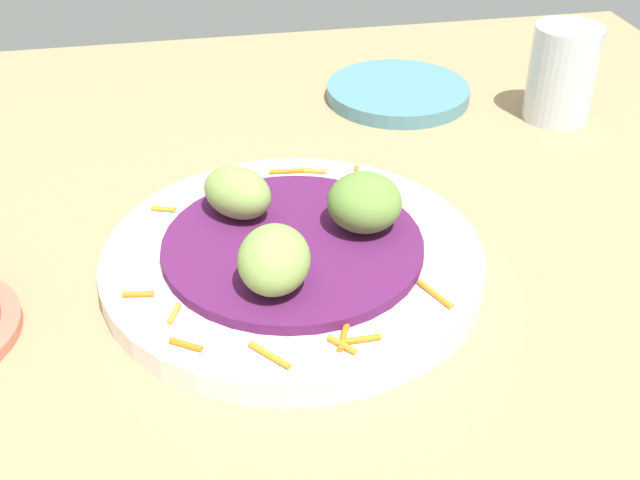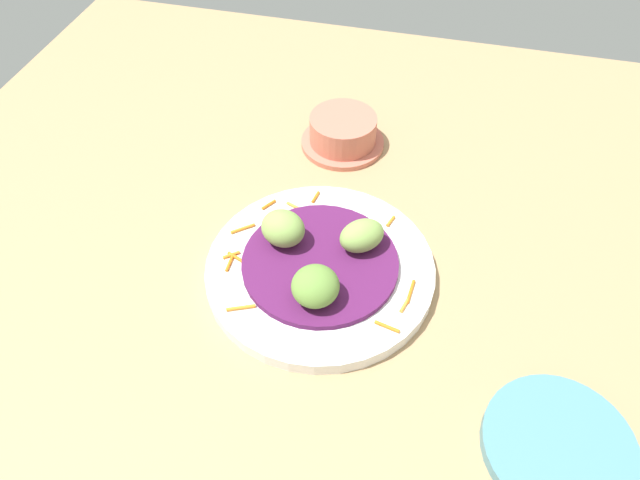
{
  "view_description": "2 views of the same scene",
  "coord_description": "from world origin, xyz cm",
  "px_view_note": "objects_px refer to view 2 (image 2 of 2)",
  "views": [
    {
      "loc": [
        -39.66,
        2.67,
        36.07
      ],
      "look_at": [
        4.23,
        -5.78,
        5.48
      ],
      "focal_mm": 44.22,
      "sensor_mm": 36.0,
      "label": 1
    },
    {
      "loc": [
        16.57,
        -47.1,
        57.79
      ],
      "look_at": [
        5.45,
        -2.73,
        6.58
      ],
      "focal_mm": 33.0,
      "sensor_mm": 36.0,
      "label": 2
    }
  ],
  "objects_px": {
    "main_plate": "(320,269)",
    "side_plate_small": "(559,447)",
    "guac_scoop_left": "(315,286)",
    "terracotta_bowl": "(343,132)",
    "guac_scoop_center": "(362,236)",
    "guac_scoop_right": "(283,228)"
  },
  "relations": [
    {
      "from": "main_plate",
      "to": "side_plate_small",
      "type": "xyz_separation_m",
      "value": [
        0.27,
        -0.15,
        -0.0
      ]
    },
    {
      "from": "guac_scoop_left",
      "to": "side_plate_small",
      "type": "relative_size",
      "value": 0.37
    },
    {
      "from": "terracotta_bowl",
      "to": "main_plate",
      "type": "bearing_deg",
      "value": -83.66
    },
    {
      "from": "guac_scoop_left",
      "to": "side_plate_small",
      "type": "height_order",
      "value": "guac_scoop_left"
    },
    {
      "from": "guac_scoop_left",
      "to": "guac_scoop_center",
      "type": "xyz_separation_m",
      "value": [
        0.03,
        0.09,
        -0.0
      ]
    },
    {
      "from": "guac_scoop_left",
      "to": "terracotta_bowl",
      "type": "height_order",
      "value": "guac_scoop_left"
    },
    {
      "from": "guac_scoop_center",
      "to": "side_plate_small",
      "type": "height_order",
      "value": "guac_scoop_center"
    },
    {
      "from": "guac_scoop_center",
      "to": "guac_scoop_right",
      "type": "distance_m",
      "value": 0.09
    },
    {
      "from": "guac_scoop_center",
      "to": "side_plate_small",
      "type": "bearing_deg",
      "value": -39.07
    },
    {
      "from": "main_plate",
      "to": "guac_scoop_center",
      "type": "relative_size",
      "value": 4.89
    },
    {
      "from": "guac_scoop_center",
      "to": "terracotta_bowl",
      "type": "relative_size",
      "value": 0.46
    },
    {
      "from": "terracotta_bowl",
      "to": "guac_scoop_right",
      "type": "bearing_deg",
      "value": -95.76
    },
    {
      "from": "guac_scoop_center",
      "to": "side_plate_small",
      "type": "distance_m",
      "value": 0.3
    },
    {
      "from": "guac_scoop_right",
      "to": "side_plate_small",
      "type": "bearing_deg",
      "value": -28.24
    },
    {
      "from": "guac_scoop_left",
      "to": "guac_scoop_center",
      "type": "bearing_deg",
      "value": 68.55
    },
    {
      "from": "guac_scoop_right",
      "to": "side_plate_small",
      "type": "relative_size",
      "value": 0.37
    },
    {
      "from": "main_plate",
      "to": "guac_scoop_center",
      "type": "distance_m",
      "value": 0.06
    },
    {
      "from": "guac_scoop_center",
      "to": "terracotta_bowl",
      "type": "height_order",
      "value": "guac_scoop_center"
    },
    {
      "from": "main_plate",
      "to": "guac_scoop_right",
      "type": "distance_m",
      "value": 0.07
    },
    {
      "from": "guac_scoop_right",
      "to": "side_plate_small",
      "type": "xyz_separation_m",
      "value": [
        0.32,
        -0.17,
        -0.04
      ]
    },
    {
      "from": "side_plate_small",
      "to": "terracotta_bowl",
      "type": "xyz_separation_m",
      "value": [
        -0.3,
        0.4,
        0.02
      ]
    },
    {
      "from": "guac_scoop_left",
      "to": "terracotta_bowl",
      "type": "bearing_deg",
      "value": 96.74
    }
  ]
}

